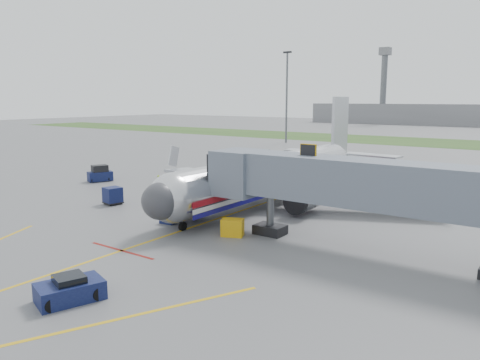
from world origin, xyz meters
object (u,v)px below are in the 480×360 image
Objects in this scene: belt_loader at (177,214)px; airliner at (273,174)px; pushback_tug at (70,290)px; ramp_worker at (159,182)px; baggage_tug at (100,174)px.

airliner is at bearing 77.39° from belt_loader.
airliner reaches higher than belt_loader.
belt_loader is (-6.51, 14.72, -0.09)m from pushback_tug.
ramp_worker is (-10.99, 8.83, 0.32)m from belt_loader.
belt_loader is at bearing -102.61° from airliner.
airliner is 22.85× the size of ramp_worker.
pushback_tug is 16.10m from belt_loader.
pushback_tug is 2.30× the size of ramp_worker.
airliner is 9.93× the size of pushback_tug.
pushback_tug is at bearing -81.24° from airliner.
baggage_tug is 0.82× the size of belt_loader.
baggage_tug is (-26.90, 22.96, 0.33)m from pushback_tug.
airliner reaches higher than pushback_tug.
ramp_worker is (-13.50, -2.38, -1.86)m from airliner.
baggage_tug is at bearing 158.02° from belt_loader.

